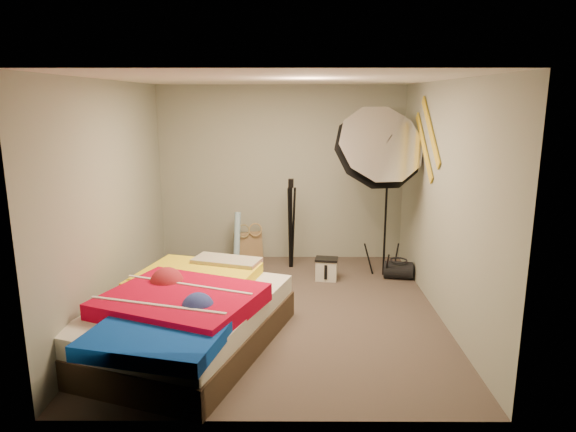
{
  "coord_description": "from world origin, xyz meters",
  "views": [
    {
      "loc": [
        0.13,
        -5.33,
        2.32
      ],
      "look_at": [
        0.1,
        0.6,
        0.95
      ],
      "focal_mm": 32.0,
      "sensor_mm": 36.0,
      "label": 1
    }
  ],
  "objects_px": {
    "duffel_bag": "(398,270)",
    "wrapping_roll": "(237,239)",
    "tote_bag": "(248,246)",
    "camera_tripod": "(291,217)",
    "photo_umbrella": "(378,150)",
    "camera_case": "(326,270)",
    "bed": "(186,317)"
  },
  "relations": [
    {
      "from": "wrapping_roll",
      "to": "bed",
      "type": "relative_size",
      "value": 0.3
    },
    {
      "from": "wrapping_roll",
      "to": "camera_tripod",
      "type": "distance_m",
      "value": 0.84
    },
    {
      "from": "photo_umbrella",
      "to": "camera_tripod",
      "type": "xyz_separation_m",
      "value": [
        -1.07,
        0.49,
        -0.97
      ]
    },
    {
      "from": "tote_bag",
      "to": "bed",
      "type": "xyz_separation_m",
      "value": [
        -0.37,
        -2.74,
        0.11
      ]
    },
    {
      "from": "photo_umbrella",
      "to": "camera_tripod",
      "type": "relative_size",
      "value": 1.88
    },
    {
      "from": "photo_umbrella",
      "to": "duffel_bag",
      "type": "bearing_deg",
      "value": 3.98
    },
    {
      "from": "camera_case",
      "to": "duffel_bag",
      "type": "relative_size",
      "value": 0.72
    },
    {
      "from": "camera_case",
      "to": "camera_tripod",
      "type": "height_order",
      "value": "camera_tripod"
    },
    {
      "from": "camera_case",
      "to": "bed",
      "type": "xyz_separation_m",
      "value": [
        -1.45,
        -1.85,
        0.17
      ]
    },
    {
      "from": "duffel_bag",
      "to": "camera_tripod",
      "type": "xyz_separation_m",
      "value": [
        -1.41,
        0.47,
        0.6
      ]
    },
    {
      "from": "camera_case",
      "to": "bed",
      "type": "relative_size",
      "value": 0.11
    },
    {
      "from": "duffel_bag",
      "to": "bed",
      "type": "height_order",
      "value": "bed"
    },
    {
      "from": "wrapping_roll",
      "to": "duffel_bag",
      "type": "relative_size",
      "value": 2.02
    },
    {
      "from": "tote_bag",
      "to": "camera_case",
      "type": "bearing_deg",
      "value": -63.09
    },
    {
      "from": "wrapping_roll",
      "to": "camera_case",
      "type": "xyz_separation_m",
      "value": [
        1.22,
        -0.63,
        -0.24
      ]
    },
    {
      "from": "camera_case",
      "to": "duffel_bag",
      "type": "bearing_deg",
      "value": 12.35
    },
    {
      "from": "tote_bag",
      "to": "camera_case",
      "type": "distance_m",
      "value": 1.4
    },
    {
      "from": "wrapping_roll",
      "to": "photo_umbrella",
      "type": "height_order",
      "value": "photo_umbrella"
    },
    {
      "from": "tote_bag",
      "to": "duffel_bag",
      "type": "bearing_deg",
      "value": -46.1
    },
    {
      "from": "camera_tripod",
      "to": "bed",
      "type": "bearing_deg",
      "value": -112.63
    },
    {
      "from": "tote_bag",
      "to": "photo_umbrella",
      "type": "bearing_deg",
      "value": -50.57
    },
    {
      "from": "bed",
      "to": "photo_umbrella",
      "type": "xyz_separation_m",
      "value": [
        2.06,
        1.89,
        1.38
      ]
    },
    {
      "from": "tote_bag",
      "to": "camera_tripod",
      "type": "bearing_deg",
      "value": -53.95
    },
    {
      "from": "duffel_bag",
      "to": "photo_umbrella",
      "type": "bearing_deg",
      "value": -166.42
    },
    {
      "from": "duffel_bag",
      "to": "tote_bag",
      "type": "bearing_deg",
      "value": 167.45
    },
    {
      "from": "camera_case",
      "to": "camera_tripod",
      "type": "bearing_deg",
      "value": 140.39
    },
    {
      "from": "duffel_bag",
      "to": "wrapping_roll",
      "type": "bearing_deg",
      "value": 174.68
    },
    {
      "from": "bed",
      "to": "photo_umbrella",
      "type": "relative_size",
      "value": 1.08
    },
    {
      "from": "duffel_bag",
      "to": "camera_tripod",
      "type": "height_order",
      "value": "camera_tripod"
    },
    {
      "from": "bed",
      "to": "camera_case",
      "type": "bearing_deg",
      "value": 51.91
    },
    {
      "from": "duffel_bag",
      "to": "camera_tripod",
      "type": "distance_m",
      "value": 1.6
    },
    {
      "from": "tote_bag",
      "to": "photo_umbrella",
      "type": "height_order",
      "value": "photo_umbrella"
    }
  ]
}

